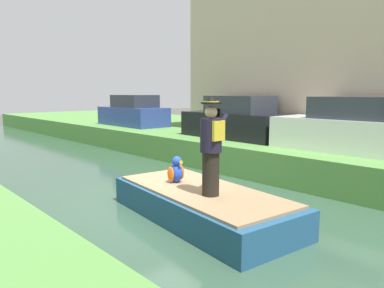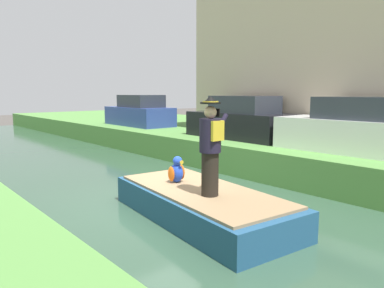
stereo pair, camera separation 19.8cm
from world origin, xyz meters
name	(u,v)px [view 1 (the left image)]	position (x,y,z in m)	size (l,w,h in m)	color
ground_plane	(161,208)	(0.00, 0.00, 0.00)	(80.00, 80.00, 0.00)	#4C4742
canal_water	(161,206)	(0.00, 0.00, 0.05)	(6.34, 48.00, 0.10)	#33513D
grass_bank_far	(326,150)	(7.71, 0.00, 0.50)	(9.08, 48.00, 1.01)	#568E42
boat	(201,204)	(0.00, -1.33, 0.40)	(2.28, 4.38, 0.61)	#23517A
person_pirate	(211,146)	(-0.18, -1.77, 1.64)	(0.61, 0.42, 1.85)	black
parrot_plush	(176,171)	(-0.03, -0.57, 0.95)	(0.36, 0.35, 0.57)	blue
parked_car_white	(350,129)	(5.03, -2.02, 1.64)	(1.78, 4.03, 1.50)	white
parked_car_dark	(236,120)	(5.03, 2.09, 1.64)	(1.78, 4.03, 1.50)	black
parked_car_blue	(133,113)	(5.03, 8.73, 1.64)	(1.77, 4.03, 1.50)	#2D4293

